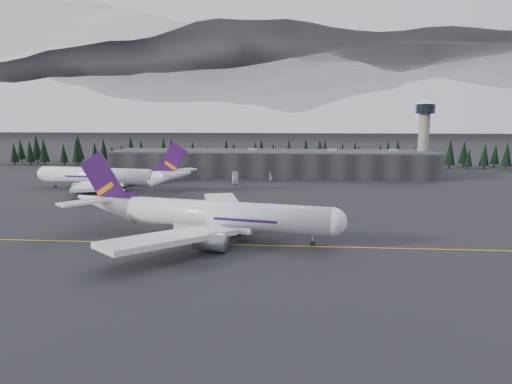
# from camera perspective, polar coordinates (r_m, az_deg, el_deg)

# --- Properties ---
(ground) EXTENTS (1400.00, 1400.00, 0.00)m
(ground) POSITION_cam_1_polar(r_m,az_deg,el_deg) (109.88, -0.82, -6.36)
(ground) COLOR black
(ground) RESTS_ON ground
(taxiline) EXTENTS (400.00, 0.40, 0.02)m
(taxiline) POSITION_cam_1_polar(r_m,az_deg,el_deg) (107.96, -0.92, -6.65)
(taxiline) COLOR gold
(taxiline) RESTS_ON ground
(terminal) EXTENTS (160.00, 30.00, 12.60)m
(terminal) POSITION_cam_1_polar(r_m,az_deg,el_deg) (231.65, 2.04, 3.63)
(terminal) COLOR black
(terminal) RESTS_ON ground
(control_tower) EXTENTS (10.00, 10.00, 37.70)m
(control_tower) POSITION_cam_1_polar(r_m,az_deg,el_deg) (242.24, 20.28, 7.37)
(control_tower) COLOR gray
(control_tower) RESTS_ON ground
(treeline) EXTENTS (360.00, 20.00, 15.00)m
(treeline) POSITION_cam_1_polar(r_m,az_deg,el_deg) (268.35, 2.39, 4.69)
(treeline) COLOR black
(treeline) RESTS_ON ground
(mountain_ridge) EXTENTS (4400.00, 900.00, 420.00)m
(mountain_ridge) POSITION_cam_1_polar(r_m,az_deg,el_deg) (1105.67, 4.03, 7.95)
(mountain_ridge) COLOR white
(mountain_ridge) RESTS_ON ground
(jet_main) EXTENTS (70.97, 64.89, 21.09)m
(jet_main) POSITION_cam_1_polar(r_m,az_deg,el_deg) (113.83, -6.63, -2.78)
(jet_main) COLOR silver
(jet_main) RESTS_ON ground
(jet_parked) EXTENTS (68.77, 63.02, 20.33)m
(jet_parked) POSITION_cam_1_polar(r_m,az_deg,el_deg) (194.25, -17.68, 1.88)
(jet_parked) COLOR white
(jet_parked) RESTS_ON ground
(gse_vehicle_a) EXTENTS (4.18, 6.26, 1.59)m
(gse_vehicle_a) POSITION_cam_1_polar(r_m,az_deg,el_deg) (201.86, -2.62, 1.18)
(gse_vehicle_a) COLOR white
(gse_vehicle_a) RESTS_ON ground
(gse_vehicle_b) EXTENTS (4.20, 2.70, 1.33)m
(gse_vehicle_b) POSITION_cam_1_polar(r_m,az_deg,el_deg) (212.53, 1.87, 1.57)
(gse_vehicle_b) COLOR #B9B8BB
(gse_vehicle_b) RESTS_ON ground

